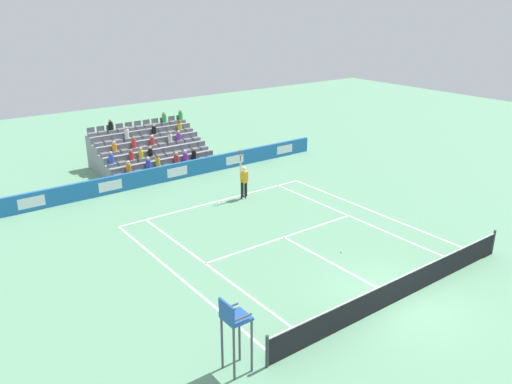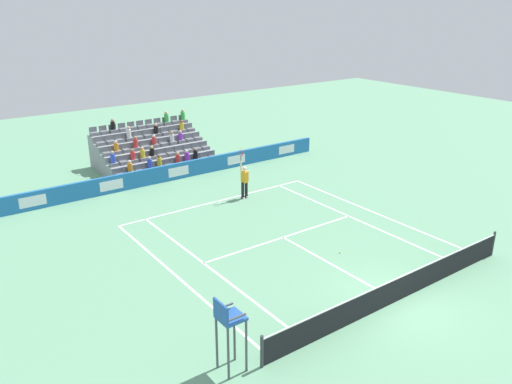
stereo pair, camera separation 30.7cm
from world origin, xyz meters
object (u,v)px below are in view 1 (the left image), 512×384
(umpire_chair, at_px, (234,325))
(tennis_player, at_px, (244,181))
(loose_tennis_ball, at_px, (341,252))
(tennis_net, at_px, (401,288))

(umpire_chair, bearing_deg, tennis_player, -126.48)
(tennis_player, xyz_separation_m, loose_tennis_ball, (0.41, 7.62, -0.96))
(loose_tennis_ball, bearing_deg, tennis_player, -93.07)
(tennis_player, relative_size, umpire_chair, 1.22)
(tennis_player, xyz_separation_m, umpire_chair, (8.14, 11.00, 0.53))
(tennis_net, relative_size, loose_tennis_ball, 176.03)
(tennis_player, height_order, umpire_chair, tennis_player)
(tennis_player, distance_m, loose_tennis_ball, 7.69)
(tennis_net, distance_m, umpire_chair, 6.85)
(umpire_chair, relative_size, loose_tennis_ball, 34.41)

